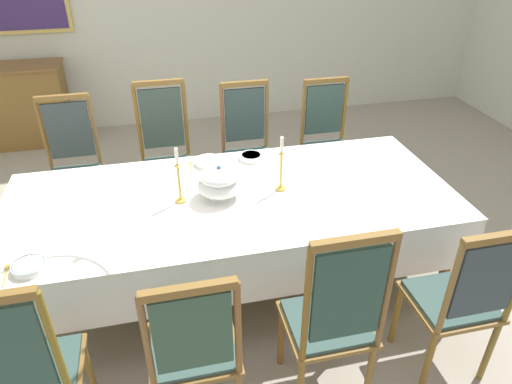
% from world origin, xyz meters
% --- Properties ---
extents(ground, '(7.73, 5.82, 0.04)m').
position_xyz_m(ground, '(0.00, 0.00, -0.02)').
color(ground, gray).
extents(dining_table, '(2.89, 1.21, 0.74)m').
position_xyz_m(dining_table, '(0.00, -0.23, 0.67)').
color(dining_table, brown).
rests_on(dining_table, ground).
extents(tablecloth, '(2.91, 1.23, 0.36)m').
position_xyz_m(tablecloth, '(0.00, -0.23, 0.66)').
color(tablecloth, white).
rests_on(tablecloth, dining_table).
extents(chair_south_a, '(0.44, 0.42, 1.16)m').
position_xyz_m(chair_south_a, '(-1.11, -1.25, 0.59)').
color(chair_south_a, brown).
rests_on(chair_south_a, ground).
extents(chair_north_a, '(0.44, 0.42, 1.12)m').
position_xyz_m(chair_north_a, '(-1.11, 0.78, 0.57)').
color(chair_north_a, brown).
rests_on(chair_north_a, ground).
extents(chair_south_b, '(0.44, 0.42, 1.06)m').
position_xyz_m(chair_south_b, '(-0.38, -1.24, 0.55)').
color(chair_south_b, brown).
rests_on(chair_south_b, ground).
extents(chair_north_b, '(0.44, 0.42, 1.18)m').
position_xyz_m(chair_north_b, '(-0.38, 0.79, 0.59)').
color(chair_north_b, brown).
rests_on(chair_north_b, ground).
extents(chair_south_c, '(0.44, 0.42, 1.18)m').
position_xyz_m(chair_south_c, '(0.32, -1.25, 0.59)').
color(chair_south_c, brown).
rests_on(chair_south_c, ground).
extents(chair_north_c, '(0.44, 0.42, 1.12)m').
position_xyz_m(chair_north_c, '(0.32, 0.78, 0.57)').
color(chair_north_c, brown).
rests_on(chair_north_c, ground).
extents(chair_south_d, '(0.44, 0.42, 1.08)m').
position_xyz_m(chair_south_d, '(1.05, -1.24, 0.56)').
color(chair_south_d, brown).
rests_on(chair_south_d, ground).
extents(chair_north_d, '(0.44, 0.42, 1.09)m').
position_xyz_m(chair_north_d, '(1.05, 0.78, 0.56)').
color(chair_north_d, brown).
rests_on(chair_north_d, ground).
extents(soup_tureen, '(0.29, 0.29, 0.23)m').
position_xyz_m(soup_tureen, '(-0.08, -0.23, 0.85)').
color(soup_tureen, silver).
rests_on(soup_tureen, tablecloth).
extents(candlestick_west, '(0.07, 0.07, 0.37)m').
position_xyz_m(candlestick_west, '(-0.33, -0.23, 0.89)').
color(candlestick_west, gold).
rests_on(candlestick_west, tablecloth).
extents(candlestick_east, '(0.07, 0.07, 0.38)m').
position_xyz_m(candlestick_east, '(0.33, -0.23, 0.90)').
color(candlestick_east, gold).
rests_on(candlestick_east, tablecloth).
extents(bowl_near_left, '(0.20, 0.20, 0.04)m').
position_xyz_m(bowl_near_left, '(-0.09, 0.23, 0.76)').
color(bowl_near_left, silver).
rests_on(bowl_near_left, tablecloth).
extents(bowl_near_right, '(0.17, 0.17, 0.04)m').
position_xyz_m(bowl_near_right, '(-1.15, -0.72, 0.76)').
color(bowl_near_right, silver).
rests_on(bowl_near_right, tablecloth).
extents(bowl_far_left, '(0.17, 0.17, 0.04)m').
position_xyz_m(bowl_far_left, '(0.23, 0.24, 0.76)').
color(bowl_far_left, silver).
rests_on(bowl_far_left, tablecloth).
extents(spoon_primary, '(0.03, 0.18, 0.01)m').
position_xyz_m(spoon_primary, '(-0.21, 0.25, 0.75)').
color(spoon_primary, gold).
rests_on(spoon_primary, tablecloth).
extents(spoon_secondary, '(0.03, 0.18, 0.01)m').
position_xyz_m(spoon_secondary, '(-1.26, -0.69, 0.75)').
color(spoon_secondary, gold).
rests_on(spoon_secondary, tablecloth).
extents(sideboard, '(1.44, 0.48, 0.90)m').
position_xyz_m(sideboard, '(-2.09, 2.63, 0.45)').
color(sideboard, brown).
rests_on(sideboard, ground).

